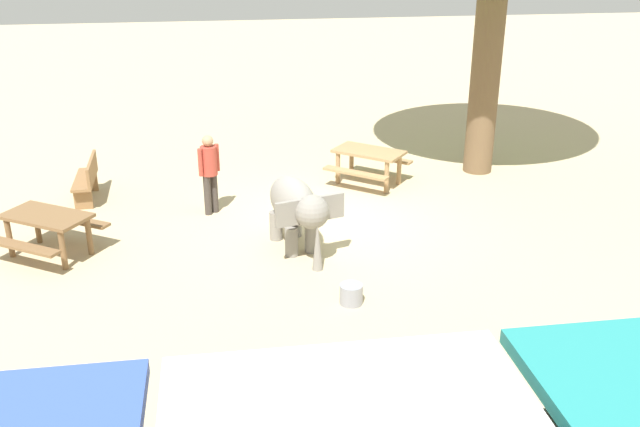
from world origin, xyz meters
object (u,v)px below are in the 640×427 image
at_px(feed_bucket, 351,294).
at_px(wooden_bench, 88,178).
at_px(elephant, 297,207).
at_px(picnic_table_near, 47,225).
at_px(person_handler, 209,169).
at_px(picnic_table_far, 369,159).

bearing_deg(feed_bucket, wooden_bench, -47.81).
height_order(elephant, picnic_table_near, elephant).
distance_m(person_handler, picnic_table_near, 3.22).
height_order(person_handler, picnic_table_near, person_handler).
xyz_separation_m(wooden_bench, feed_bucket, (-4.63, 5.11, -0.31)).
xyz_separation_m(picnic_table_near, picnic_table_far, (-6.28, -2.73, 0.00)).
distance_m(elephant, picnic_table_far, 3.71).
xyz_separation_m(elephant, feed_bucket, (-0.59, 2.04, -0.66)).
height_order(elephant, person_handler, person_handler).
bearing_deg(picnic_table_near, person_handler, -118.70).
distance_m(elephant, picnic_table_near, 4.34).
bearing_deg(wooden_bench, feed_bucket, -140.09).
xyz_separation_m(picnic_table_near, feed_bucket, (-4.90, 2.44, -0.43)).
bearing_deg(feed_bucket, person_handler, -62.25).
height_order(picnic_table_near, feed_bucket, picnic_table_near).
distance_m(wooden_bench, picnic_table_far, 6.02).
bearing_deg(feed_bucket, picnic_table_near, -26.47).
height_order(picnic_table_near, picnic_table_far, same).
relative_size(elephant, wooden_bench, 1.32).
relative_size(wooden_bench, feed_bucket, 3.93).
bearing_deg(picnic_table_far, person_handler, -121.71).
xyz_separation_m(elephant, person_handler, (1.51, -1.94, 0.13)).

